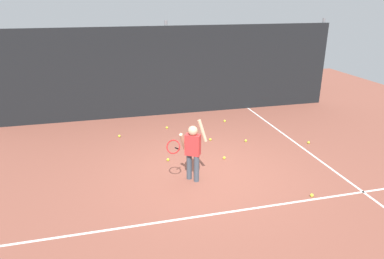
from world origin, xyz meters
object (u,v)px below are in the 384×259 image
object	(u,v)px
tennis_ball_1	(119,136)
tennis_ball_5	(167,128)
tennis_ball_3	(224,158)
tennis_ball_4	(246,141)
tennis_ball_2	(225,121)
tennis_ball_6	(168,160)
tennis_ball_8	(312,195)
tennis_ball_7	(309,142)
tennis_player	(192,148)
tennis_ball_0	(210,139)

from	to	relation	value
tennis_ball_1	tennis_ball_5	size ratio (longest dim) A/B	1.00
tennis_ball_3	tennis_ball_4	bearing A→B (deg)	43.78
tennis_ball_2	tennis_ball_4	bearing A→B (deg)	-89.49
tennis_ball_6	tennis_ball_8	xyz separation A→B (m)	(2.39, -2.25, 0.00)
tennis_ball_6	tennis_ball_7	bearing A→B (deg)	1.89
tennis_player	tennis_ball_4	distance (m)	2.63
tennis_ball_6	tennis_ball_7	distance (m)	3.78
tennis_ball_4	tennis_ball_7	bearing A→B (deg)	-18.51
tennis_ball_0	tennis_ball_5	size ratio (longest dim) A/B	1.00
tennis_player	tennis_ball_7	bearing A→B (deg)	51.04
tennis_ball_1	tennis_ball_2	bearing A→B (deg)	8.46
tennis_ball_4	tennis_ball_6	world-z (taller)	same
tennis_player	tennis_ball_0	world-z (taller)	tennis_player
tennis_ball_0	tennis_ball_6	bearing A→B (deg)	-144.20
tennis_ball_7	tennis_ball_5	bearing A→B (deg)	149.23
tennis_ball_2	tennis_ball_8	world-z (taller)	same
tennis_ball_4	tennis_ball_6	xyz separation A→B (m)	(-2.23, -0.65, 0.00)
tennis_player	tennis_ball_5	distance (m)	3.27
tennis_ball_2	tennis_ball_5	distance (m)	1.85
tennis_ball_1	tennis_ball_8	world-z (taller)	same
tennis_ball_4	tennis_ball_1	bearing A→B (deg)	160.07
tennis_ball_6	tennis_ball_5	bearing A→B (deg)	80.26
tennis_ball_0	tennis_ball_7	distance (m)	2.59
tennis_ball_2	tennis_ball_7	xyz separation A→B (m)	(1.57, -2.18, 0.00)
tennis_ball_1	tennis_ball_4	distance (m)	3.45
tennis_player	tennis_ball_1	size ratio (longest dim) A/B	20.46
tennis_ball_0	tennis_ball_1	bearing A→B (deg)	159.96
tennis_ball_1	tennis_ball_3	distance (m)	3.11
tennis_ball_2	tennis_ball_6	size ratio (longest dim) A/B	1.00
tennis_ball_1	tennis_ball_5	bearing A→B (deg)	13.52
tennis_ball_5	tennis_ball_8	distance (m)	4.85
tennis_ball_5	tennis_ball_7	bearing A→B (deg)	-30.77
tennis_ball_4	tennis_player	bearing A→B (deg)	-138.62
tennis_ball_2	tennis_ball_7	distance (m)	2.68
tennis_ball_0	tennis_ball_2	xyz separation A→B (m)	(0.88, 1.34, 0.00)
tennis_player	tennis_ball_0	bearing A→B (deg)	95.58
tennis_player	tennis_ball_1	xyz separation A→B (m)	(-1.34, 2.86, -0.69)
tennis_ball_1	tennis_ball_6	size ratio (longest dim) A/B	1.00
tennis_ball_2	tennis_ball_5	size ratio (longest dim) A/B	1.00
tennis_ball_3	tennis_ball_6	size ratio (longest dim) A/B	1.00
tennis_ball_5	tennis_ball_0	bearing A→B (deg)	-51.02
tennis_ball_1	tennis_ball_7	size ratio (longest dim) A/B	1.00
tennis_ball_3	tennis_ball_5	xyz separation A→B (m)	(-0.95, 2.38, 0.00)
tennis_ball_7	tennis_ball_8	world-z (taller)	same
tennis_ball_5	tennis_ball_6	size ratio (longest dim) A/B	1.00
tennis_ball_1	tennis_ball_7	distance (m)	5.09
tennis_ball_1	tennis_ball_2	distance (m)	3.27
tennis_ball_8	tennis_ball_5	bearing A→B (deg)	114.68
tennis_ball_1	tennis_ball_8	distance (m)	5.31
tennis_ball_1	tennis_ball_6	world-z (taller)	same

